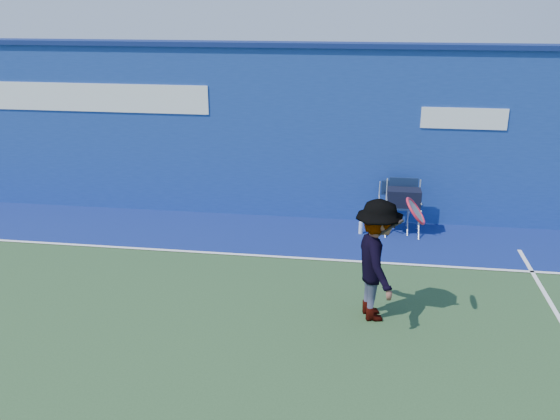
# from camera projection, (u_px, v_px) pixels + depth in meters

# --- Properties ---
(ground) EXTENTS (80.00, 80.00, 0.00)m
(ground) POSITION_uv_depth(u_px,v_px,m) (165.00, 377.00, 6.28)
(ground) COLOR #2A4826
(ground) RESTS_ON ground
(stadium_wall) EXTENTS (24.00, 0.50, 3.08)m
(stadium_wall) POSITION_uv_depth(u_px,v_px,m) (253.00, 130.00, 10.59)
(stadium_wall) COLOR navy
(stadium_wall) RESTS_ON ground
(out_of_bounds_strip) EXTENTS (24.00, 1.80, 0.01)m
(out_of_bounds_strip) POSITION_uv_depth(u_px,v_px,m) (243.00, 233.00, 10.09)
(out_of_bounds_strip) COLOR navy
(out_of_bounds_strip) RESTS_ON ground
(court_lines) EXTENTS (24.00, 12.00, 0.01)m
(court_lines) POSITION_uv_depth(u_px,v_px,m) (182.00, 345.00, 6.83)
(court_lines) COLOR white
(court_lines) RESTS_ON out_of_bounds_strip
(directors_chair_left) EXTENTS (0.49, 0.46, 0.84)m
(directors_chair_left) POSITION_uv_depth(u_px,v_px,m) (393.00, 215.00, 10.14)
(directors_chair_left) COLOR silver
(directors_chair_left) RESTS_ON ground
(directors_chair_right) EXTENTS (0.55, 0.49, 0.92)m
(directors_chair_right) POSITION_uv_depth(u_px,v_px,m) (403.00, 212.00, 9.96)
(directors_chair_right) COLOR silver
(directors_chair_right) RESTS_ON ground
(water_bottle) EXTENTS (0.07, 0.07, 0.21)m
(water_bottle) POSITION_uv_depth(u_px,v_px,m) (361.00, 228.00, 10.03)
(water_bottle) COLOR silver
(water_bottle) RESTS_ON ground
(tennis_player) EXTENTS (0.94, 1.10, 1.63)m
(tennis_player) POSITION_uv_depth(u_px,v_px,m) (377.00, 260.00, 7.21)
(tennis_player) COLOR #EA4738
(tennis_player) RESTS_ON ground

